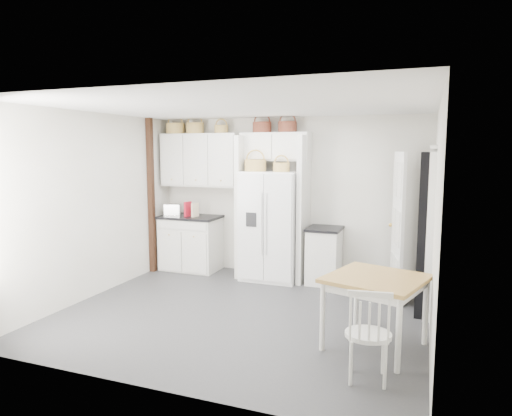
% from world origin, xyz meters
% --- Properties ---
extents(floor, '(4.50, 4.50, 0.00)m').
position_xyz_m(floor, '(0.00, 0.00, 0.00)').
color(floor, '#333338').
rests_on(floor, ground).
extents(ceiling, '(4.50, 4.50, 0.00)m').
position_xyz_m(ceiling, '(0.00, 0.00, 2.60)').
color(ceiling, white).
rests_on(ceiling, wall_back).
extents(wall_back, '(4.50, 0.00, 4.50)m').
position_xyz_m(wall_back, '(0.00, 2.00, 1.30)').
color(wall_back, beige).
rests_on(wall_back, floor).
extents(wall_left, '(0.00, 4.00, 4.00)m').
position_xyz_m(wall_left, '(-2.25, 0.00, 1.30)').
color(wall_left, beige).
rests_on(wall_left, floor).
extents(wall_right, '(0.00, 4.00, 4.00)m').
position_xyz_m(wall_right, '(2.25, 0.00, 1.30)').
color(wall_right, beige).
rests_on(wall_right, floor).
extents(refrigerator, '(0.90, 0.72, 1.74)m').
position_xyz_m(refrigerator, '(-0.15, 1.65, 0.87)').
color(refrigerator, white).
rests_on(refrigerator, floor).
extents(base_cab_left, '(0.98, 0.62, 0.90)m').
position_xyz_m(base_cab_left, '(-1.65, 1.70, 0.45)').
color(base_cab_left, silver).
rests_on(base_cab_left, floor).
extents(base_cab_right, '(0.48, 0.57, 0.84)m').
position_xyz_m(base_cab_right, '(0.70, 1.70, 0.42)').
color(base_cab_right, silver).
rests_on(base_cab_right, floor).
extents(dining_table, '(1.15, 1.15, 0.77)m').
position_xyz_m(dining_table, '(1.70, -0.44, 0.38)').
color(dining_table, olive).
rests_on(dining_table, floor).
extents(windsor_chair, '(0.47, 0.43, 0.85)m').
position_xyz_m(windsor_chair, '(1.72, -1.17, 0.43)').
color(windsor_chair, silver).
rests_on(windsor_chair, floor).
extents(counter_left, '(1.02, 0.66, 0.04)m').
position_xyz_m(counter_left, '(-1.65, 1.70, 0.92)').
color(counter_left, black).
rests_on(counter_left, base_cab_left).
extents(counter_right, '(0.52, 0.61, 0.04)m').
position_xyz_m(counter_right, '(0.70, 1.70, 0.86)').
color(counter_right, black).
rests_on(counter_right, base_cab_right).
extents(toaster, '(0.31, 0.23, 0.19)m').
position_xyz_m(toaster, '(-1.98, 1.67, 1.04)').
color(toaster, silver).
rests_on(toaster, counter_left).
extents(cookbook_red, '(0.07, 0.17, 0.25)m').
position_xyz_m(cookbook_red, '(-1.65, 1.62, 1.07)').
color(cookbook_red, red).
rests_on(cookbook_red, counter_left).
extents(cookbook_cream, '(0.07, 0.16, 0.23)m').
position_xyz_m(cookbook_cream, '(-1.52, 1.62, 1.06)').
color(cookbook_cream, beige).
rests_on(cookbook_cream, counter_left).
extents(basket_upper_a, '(0.33, 0.33, 0.18)m').
position_xyz_m(basket_upper_a, '(-1.99, 1.83, 2.44)').
color(basket_upper_a, olive).
rests_on(basket_upper_a, upper_cabinet).
extents(basket_upper_b, '(0.31, 0.31, 0.18)m').
position_xyz_m(basket_upper_b, '(-1.60, 1.83, 2.44)').
color(basket_upper_b, olive).
rests_on(basket_upper_b, upper_cabinet).
extents(basket_upper_c, '(0.23, 0.23, 0.13)m').
position_xyz_m(basket_upper_c, '(-1.11, 1.83, 2.42)').
color(basket_upper_c, olive).
rests_on(basket_upper_c, upper_cabinet).
extents(basket_bridge_a, '(0.31, 0.31, 0.17)m').
position_xyz_m(basket_bridge_a, '(-0.38, 1.83, 2.44)').
color(basket_bridge_a, '#521B15').
rests_on(basket_bridge_a, bridge_cabinet).
extents(basket_bridge_b, '(0.30, 0.30, 0.17)m').
position_xyz_m(basket_bridge_b, '(0.04, 1.83, 2.44)').
color(basket_bridge_b, '#521B15').
rests_on(basket_bridge_b, bridge_cabinet).
extents(basket_fridge_a, '(0.34, 0.34, 0.18)m').
position_xyz_m(basket_fridge_a, '(-0.40, 1.55, 1.83)').
color(basket_fridge_a, olive).
rests_on(basket_fridge_a, refrigerator).
extents(basket_fridge_b, '(0.26, 0.26, 0.14)m').
position_xyz_m(basket_fridge_b, '(0.03, 1.55, 1.81)').
color(basket_fridge_b, olive).
rests_on(basket_fridge_b, refrigerator).
extents(upper_cabinet, '(1.40, 0.34, 0.90)m').
position_xyz_m(upper_cabinet, '(-1.50, 1.83, 1.90)').
color(upper_cabinet, silver).
rests_on(upper_cabinet, wall_back).
extents(bridge_cabinet, '(1.12, 0.34, 0.45)m').
position_xyz_m(bridge_cabinet, '(-0.15, 1.83, 2.12)').
color(bridge_cabinet, silver).
rests_on(bridge_cabinet, wall_back).
extents(fridge_panel_left, '(0.08, 0.60, 2.30)m').
position_xyz_m(fridge_panel_left, '(-0.66, 1.70, 1.15)').
color(fridge_panel_left, silver).
rests_on(fridge_panel_left, floor).
extents(fridge_panel_right, '(0.08, 0.60, 2.30)m').
position_xyz_m(fridge_panel_right, '(0.36, 1.70, 1.15)').
color(fridge_panel_right, silver).
rests_on(fridge_panel_right, floor).
extents(trim_post, '(0.09, 0.09, 2.60)m').
position_xyz_m(trim_post, '(-2.20, 1.35, 1.30)').
color(trim_post, black).
rests_on(trim_post, floor).
extents(doorway_void, '(0.18, 0.85, 2.05)m').
position_xyz_m(doorway_void, '(2.16, 1.00, 1.02)').
color(doorway_void, black).
rests_on(doorway_void, floor).
extents(door_slab, '(0.21, 0.79, 2.05)m').
position_xyz_m(door_slab, '(1.80, 1.33, 1.02)').
color(door_slab, white).
rests_on(door_slab, floor).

